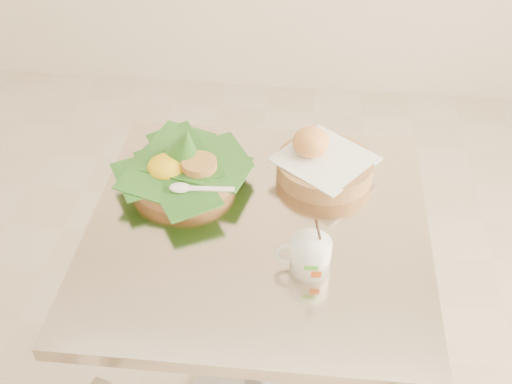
# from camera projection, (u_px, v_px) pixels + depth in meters

# --- Properties ---
(cafe_table) EXTENTS (0.71, 0.71, 0.75)m
(cafe_table) POSITION_uv_depth(u_px,v_px,m) (258.00, 296.00, 1.46)
(cafe_table) COLOR gray
(cafe_table) RESTS_ON floor
(rice_basket) EXTENTS (0.29, 0.29, 0.15)m
(rice_basket) POSITION_uv_depth(u_px,v_px,m) (182.00, 166.00, 1.41)
(rice_basket) COLOR #A87948
(rice_basket) RESTS_ON cafe_table
(bread_basket) EXTENTS (0.26, 0.26, 0.11)m
(bread_basket) POSITION_uv_depth(u_px,v_px,m) (322.00, 163.00, 1.43)
(bread_basket) COLOR #A87948
(bread_basket) RESTS_ON cafe_table
(coffee_mug) EXTENTS (0.11, 0.08, 0.13)m
(coffee_mug) POSITION_uv_depth(u_px,v_px,m) (309.00, 254.00, 1.21)
(coffee_mug) COLOR white
(coffee_mug) RESTS_ON cafe_table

